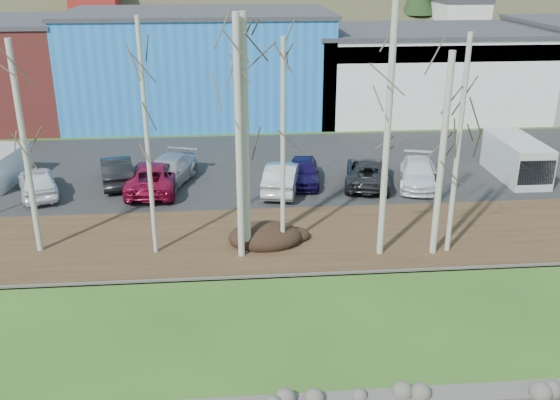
{
  "coord_description": "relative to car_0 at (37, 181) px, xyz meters",
  "views": [
    {
      "loc": [
        -4.01,
        -11.6,
        12.31
      ],
      "look_at": [
        -1.85,
        13.18,
        2.5
      ],
      "focal_mm": 40.0,
      "sensor_mm": 36.0,
      "label": 1
    }
  ],
  "objects": [
    {
      "name": "car_0",
      "position": [
        0.0,
        0.0,
        0.0
      ],
      "size": [
        3.29,
        4.99,
        1.58
      ],
      "primitive_type": "imported",
      "rotation": [
        0.0,
        0.0,
        3.48
      ],
      "color": "white",
      "rests_on": "parking_lot"
    },
    {
      "name": "car_6",
      "position": [
        18.15,
        0.17,
        -0.06
      ],
      "size": [
        3.54,
        5.68,
        1.46
      ],
      "primitive_type": "imported",
      "rotation": [
        0.0,
        0.0,
        2.92
      ],
      "color": "#2B2C2E",
      "rests_on": "parking_lot"
    },
    {
      "name": "car_3",
      "position": [
        6.88,
        1.12,
        -0.01
      ],
      "size": [
        3.69,
        5.75,
        1.55
      ],
      "primitive_type": "imported",
      "rotation": [
        0.0,
        0.0,
        -0.31
      ],
      "color": "#A5A6AE",
      "rests_on": "parking_lot"
    },
    {
      "name": "far_bank",
      "position": [
        14.31,
        -6.5,
        -0.85
      ],
      "size": [
        80.0,
        7.0,
        0.15
      ],
      "primitive_type": "cube",
      "color": "#382616",
      "rests_on": "ground"
    },
    {
      "name": "car_7",
      "position": [
        20.93,
        -0.21,
        -0.08
      ],
      "size": [
        3.21,
        5.22,
        1.41
      ],
      "primitive_type": "imported",
      "rotation": [
        0.0,
        0.0,
        -0.27
      ],
      "color": "white",
      "rests_on": "parking_lot"
    },
    {
      "name": "car_1",
      "position": [
        3.96,
        1.55,
        -0.0
      ],
      "size": [
        2.66,
        5.02,
        1.57
      ],
      "primitive_type": "imported",
      "rotation": [
        0.0,
        0.0,
        3.36
      ],
      "color": "black",
      "rests_on": "parking_lot"
    },
    {
      "name": "car_2",
      "position": [
        6.24,
        0.29,
        0.0
      ],
      "size": [
        2.94,
        5.82,
        1.58
      ],
      "primitive_type": "imported",
      "rotation": [
        0.0,
        0.0,
        3.08
      ],
      "color": "maroon",
      "rests_on": "parking_lot"
    },
    {
      "name": "parking_lot",
      "position": [
        14.31,
        4.0,
        -0.86
      ],
      "size": [
        80.0,
        14.0,
        0.14
      ],
      "primitive_type": "cube",
      "color": "black",
      "rests_on": "ground"
    },
    {
      "name": "birch_6",
      "position": [
        16.78,
        -8.55,
        5.11
      ],
      "size": [
        0.27,
        0.27,
        11.77
      ],
      "color": "beige",
      "rests_on": "far_bank"
    },
    {
      "name": "birch_7",
      "position": [
        19.12,
        -8.67,
        3.57
      ],
      "size": [
        0.28,
        0.28,
        8.7
      ],
      "color": "beige",
      "rests_on": "far_bank"
    },
    {
      "name": "birch_0",
      "position": [
        1.9,
        -6.97,
        3.79
      ],
      "size": [
        0.25,
        0.25,
        9.14
      ],
      "color": "beige",
      "rests_on": "far_bank"
    },
    {
      "name": "river",
      "position": [
        14.31,
        -13.8,
        -0.93
      ],
      "size": [
        80.0,
        8.0,
        0.9
      ],
      "primitive_type": null,
      "color": "#121832",
      "rests_on": "ground"
    },
    {
      "name": "far_bank_rocks",
      "position": [
        14.31,
        -9.7,
        -0.93
      ],
      "size": [
        80.0,
        0.8,
        0.46
      ],
      "primitive_type": null,
      "color": "#47423D",
      "rests_on": "ground"
    },
    {
      "name": "birch_4",
      "position": [
        10.75,
        -8.24,
        4.31
      ],
      "size": [
        0.29,
        0.29,
        10.18
      ],
      "color": "beige",
      "rests_on": "far_bank"
    },
    {
      "name": "birch_5",
      "position": [
        19.81,
        -8.53,
        3.91
      ],
      "size": [
        0.22,
        0.22,
        9.38
      ],
      "color": "beige",
      "rests_on": "far_bank"
    },
    {
      "name": "birch_3",
      "position": [
        12.61,
        -7.53,
        3.81
      ],
      "size": [
        0.2,
        0.2,
        9.17
      ],
      "color": "beige",
      "rests_on": "far_bank"
    },
    {
      "name": "birch_1",
      "position": [
        7.01,
        -7.58,
        4.23
      ],
      "size": [
        0.19,
        0.19,
        10.01
      ],
      "color": "beige",
      "rests_on": "far_bank"
    },
    {
      "name": "building_blue",
      "position": [
        8.31,
        18.0,
        3.23
      ],
      "size": [
        20.4,
        12.24,
        8.3
      ],
      "color": "blue",
      "rests_on": "ground"
    },
    {
      "name": "dirt_mound",
      "position": [
        11.86,
        -7.03,
        -0.45
      ],
      "size": [
        3.35,
        2.37,
        0.66
      ],
      "primitive_type": "ellipsoid",
      "color": "black",
      "rests_on": "far_bank"
    },
    {
      "name": "car_5",
      "position": [
        13.24,
        -0.43,
        0.01
      ],
      "size": [
        2.72,
        5.13,
        1.61
      ],
      "primitive_type": "imported",
      "rotation": [
        0.0,
        0.0,
        2.92
      ],
      "color": "silver",
      "rests_on": "parking_lot"
    },
    {
      "name": "birch_2",
      "position": [
        11.03,
        -7.79,
        4.3
      ],
      "size": [
        0.32,
        0.32,
        10.15
      ],
      "color": "beige",
      "rests_on": "far_bank"
    },
    {
      "name": "near_bank_rocks",
      "position": [
        14.31,
        -17.9,
        -0.93
      ],
      "size": [
        80.0,
        0.8,
        0.5
      ],
      "primitive_type": null,
      "color": "#47423D",
      "rests_on": "ground"
    },
    {
      "name": "car_4",
      "position": [
        14.57,
        0.62,
        -0.08
      ],
      "size": [
        2.13,
        4.32,
        1.42
      ],
      "primitive_type": "imported",
      "rotation": [
        0.0,
        0.0,
        -0.11
      ],
      "color": "#170E43",
      "rests_on": "parking_lot"
    },
    {
      "name": "building_white",
      "position": [
        26.31,
        17.98,
        2.48
      ],
      "size": [
        18.36,
        12.24,
        6.8
      ],
      "color": "silver",
      "rests_on": "ground"
    },
    {
      "name": "van_white",
      "position": [
        27.01,
        0.44,
        0.34
      ],
      "size": [
        2.19,
        5.18,
        2.26
      ],
      "rotation": [
        0.0,
        0.0,
        -0.01
      ],
      "color": "silver",
      "rests_on": "parking_lot"
    }
  ]
}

